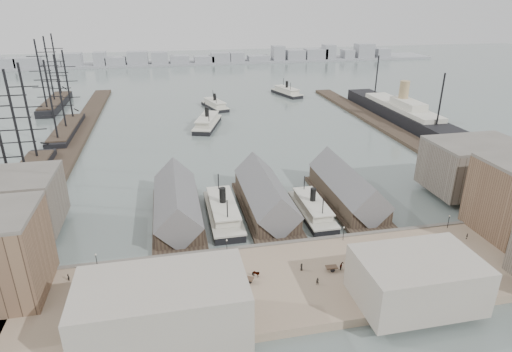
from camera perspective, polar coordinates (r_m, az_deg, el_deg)
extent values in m
plane|color=#55625F|center=(115.24, 3.12, -8.41)|extent=(900.00, 900.00, 0.00)
cube|color=#87725B|center=(98.78, 6.18, -13.75)|extent=(180.00, 30.00, 2.00)
cube|color=#59544C|center=(110.38, 3.83, -9.26)|extent=(180.00, 1.20, 2.30)
cube|color=#2D231C|center=(207.95, -23.00, 4.47)|extent=(10.00, 220.00, 1.60)
cube|color=#2D231C|center=(220.48, 16.96, 6.27)|extent=(10.00, 180.00, 1.60)
cube|color=#2D231C|center=(125.74, -10.38, -5.63)|extent=(14.00, 42.00, 1.20)
cube|color=#2D231C|center=(125.22, -10.50, -4.17)|extent=(12.00, 36.00, 5.00)
cube|color=#59595B|center=(124.08, -10.58, -3.10)|extent=(12.60, 37.00, 12.60)
cube|color=#2D231C|center=(128.49, 1.29, -4.58)|extent=(14.00, 42.00, 1.20)
cube|color=#2D231C|center=(127.97, 1.20, -3.15)|extent=(12.00, 36.00, 5.00)
cube|color=#59595B|center=(126.86, 1.21, -2.09)|extent=(12.60, 37.00, 12.60)
cube|color=#2D231C|center=(136.23, 12.03, -3.45)|extent=(14.00, 42.00, 1.20)
cube|color=#2D231C|center=(135.74, 11.97, -2.09)|extent=(12.00, 36.00, 5.00)
cube|color=#59595B|center=(134.70, 12.05, -1.09)|extent=(12.60, 37.00, 12.60)
cube|color=#60564C|center=(131.31, -30.23, -3.20)|extent=(26.00, 20.00, 14.00)
cube|color=#60564C|center=(153.41, 27.00, 1.11)|extent=(28.00, 20.00, 15.00)
cube|color=gray|center=(94.29, 20.62, -12.80)|extent=(24.00, 16.00, 10.00)
cube|color=gray|center=(81.52, -12.26, -17.08)|extent=(30.00, 16.00, 12.00)
cylinder|color=black|center=(105.87, -20.47, -10.66)|extent=(0.16, 0.16, 3.60)
sphere|color=beige|center=(104.88, -20.61, -9.79)|extent=(0.44, 0.44, 0.44)
cylinder|color=black|center=(104.85, -3.90, -9.44)|extent=(0.16, 0.16, 3.60)
sphere|color=beige|center=(103.85, -3.93, -8.55)|extent=(0.44, 0.44, 0.44)
cylinder|color=black|center=(112.15, 11.58, -7.58)|extent=(0.16, 0.16, 3.60)
sphere|color=beige|center=(111.22, 11.66, -6.74)|extent=(0.44, 0.44, 0.44)
cylinder|color=black|center=(126.34, 24.27, -5.64)|extent=(0.16, 0.16, 3.60)
sphere|color=beige|center=(125.52, 24.40, -4.87)|extent=(0.44, 0.44, 0.44)
cube|color=gray|center=(439.82, -8.66, 14.80)|extent=(500.00, 40.00, 2.00)
cube|color=gray|center=(449.69, -30.27, 12.78)|extent=(17.36, 14.00, 10.23)
cube|color=gray|center=(444.72, -28.10, 13.11)|extent=(20.65, 14.00, 10.28)
cube|color=gray|center=(439.64, -25.30, 13.31)|extent=(14.71, 14.00, 7.23)
cube|color=gray|center=(436.09, -23.33, 13.96)|extent=(17.63, 14.00, 13.23)
cube|color=gray|center=(432.15, -20.07, 14.38)|extent=(10.74, 14.00, 13.58)
cube|color=gray|center=(430.87, -18.18, 14.26)|extent=(18.06, 14.00, 8.64)
cube|color=gray|center=(429.03, -15.50, 14.83)|extent=(18.55, 14.00, 13.29)
cube|color=gray|center=(428.45, -12.71, 15.03)|extent=(15.33, 14.00, 12.47)
cube|color=gray|center=(428.94, -10.15, 14.97)|extent=(17.56, 14.00, 8.72)
cube|color=gray|center=(430.46, -6.95, 15.10)|extent=(18.76, 14.00, 7.63)
cube|color=gray|center=(431.99, -4.78, 15.39)|extent=(17.61, 14.00, 10.35)
cube|color=gray|center=(434.32, -2.58, 15.48)|extent=(13.38, 14.00, 10.30)
cube|color=gray|center=(438.56, 0.30, 15.34)|extent=(20.73, 14.00, 6.75)
cube|color=gray|center=(442.68, 2.95, 15.96)|extent=(11.51, 14.00, 15.57)
cube|color=gray|center=(447.76, 5.23, 15.69)|extent=(18.17, 14.00, 11.26)
cube|color=gray|center=(454.51, 7.95, 15.72)|extent=(21.81, 14.00, 11.83)
cube|color=gray|center=(459.10, 9.66, 15.92)|extent=(11.12, 14.00, 15.50)
cube|color=gray|center=(467.23, 12.09, 15.54)|extent=(10.90, 14.00, 10.29)
cube|color=gray|center=(474.48, 14.21, 15.79)|extent=(17.95, 14.00, 15.72)
cube|color=gray|center=(483.72, 16.40, 15.38)|extent=(14.21, 14.00, 10.51)
cube|color=black|center=(125.02, -4.39, -5.30)|extent=(8.26, 28.91, 1.86)
cube|color=beige|center=(124.40, -4.41, -4.75)|extent=(8.67, 28.91, 0.52)
cube|color=beige|center=(123.74, -4.43, -4.16)|extent=(6.71, 20.65, 2.27)
cube|color=beige|center=(123.09, -4.45, -3.56)|extent=(7.23, 22.72, 0.41)
cylinder|color=black|center=(122.11, -4.48, -2.60)|extent=(1.86, 1.86, 4.65)
cylinder|color=black|center=(130.60, -5.03, -0.98)|extent=(0.31, 0.31, 6.20)
cylinder|color=black|center=(113.93, -3.84, -4.65)|extent=(0.31, 0.31, 6.20)
cube|color=black|center=(127.79, 7.48, -4.84)|extent=(7.29, 25.52, 1.64)
cube|color=beige|center=(127.25, 7.50, -4.36)|extent=(7.66, 25.52, 0.46)
cube|color=beige|center=(126.68, 7.53, -3.85)|extent=(5.93, 18.23, 2.01)
cube|color=beige|center=(126.12, 7.56, -3.33)|extent=(6.38, 20.05, 0.36)
cylinder|color=black|center=(125.26, 7.61, -2.51)|extent=(1.64, 1.64, 4.10)
cylinder|color=black|center=(132.38, 6.45, -1.10)|extent=(0.27, 0.27, 5.47)
cylinder|color=black|center=(118.44, 8.89, -4.23)|extent=(0.27, 0.27, 5.47)
cube|color=black|center=(214.57, -6.50, 6.72)|extent=(17.32, 31.13, 1.93)
cube|color=beige|center=(214.19, -6.52, 7.08)|extent=(17.73, 31.26, 0.53)
cube|color=beige|center=(213.80, -6.53, 7.46)|extent=(13.17, 22.49, 2.35)
cube|color=beige|center=(213.41, -6.55, 7.85)|extent=(14.33, 24.69, 0.43)
cylinder|color=black|center=(212.83, -6.58, 8.46)|extent=(1.93, 1.93, 4.81)
cylinder|color=black|center=(222.19, -6.83, 9.00)|extent=(0.32, 0.32, 6.42)
cylinder|color=black|center=(203.60, -6.30, 7.76)|extent=(0.32, 0.32, 6.42)
cube|color=black|center=(252.71, -5.49, 9.17)|extent=(13.92, 26.31, 1.63)
cube|color=beige|center=(252.44, -5.50, 9.43)|extent=(14.27, 26.41, 0.45)
cube|color=beige|center=(252.16, -5.51, 9.71)|extent=(10.63, 18.99, 1.99)
cube|color=beige|center=(251.88, -5.53, 9.99)|extent=(11.56, 20.85, 0.36)
cylinder|color=black|center=(251.45, -5.54, 10.43)|extent=(1.63, 1.63, 4.07)
cylinder|color=black|center=(259.40, -5.76, 10.76)|extent=(0.27, 0.27, 5.42)
cylinder|color=black|center=(243.60, -5.31, 9.99)|extent=(0.27, 0.27, 5.42)
cube|color=black|center=(287.40, 4.10, 10.87)|extent=(15.41, 28.50, 1.76)
cube|color=beige|center=(287.14, 4.11, 11.12)|extent=(15.78, 28.62, 0.49)
cube|color=beige|center=(286.87, 4.12, 11.39)|extent=(11.74, 20.58, 2.15)
cube|color=beige|center=(286.61, 4.12, 11.66)|extent=(12.77, 22.60, 0.39)
cylinder|color=black|center=(286.21, 4.14, 12.08)|extent=(1.76, 1.76, 4.41)
cylinder|color=black|center=(294.58, 3.66, 12.36)|extent=(0.29, 0.29, 5.87)
cylinder|color=black|center=(277.94, 4.64, 11.71)|extent=(0.29, 0.29, 5.87)
cube|color=black|center=(161.31, -28.85, -1.19)|extent=(9.44, 65.06, 3.78)
cube|color=#2D231C|center=(160.54, -29.00, -0.47)|extent=(8.92, 58.55, 0.63)
cylinder|color=black|center=(148.61, -30.98, 4.40)|extent=(0.84, 0.84, 35.68)
cylinder|color=black|center=(162.50, -29.43, 6.05)|extent=(0.84, 0.84, 35.68)
cylinder|color=black|center=(176.60, -28.12, 7.44)|extent=(0.84, 0.84, 35.68)
cube|color=black|center=(219.69, -23.90, 5.50)|extent=(8.90, 51.44, 3.56)
cube|color=#2D231C|center=(219.15, -23.99, 6.02)|extent=(8.41, 46.29, 0.59)
cylinder|color=black|center=(198.47, -25.66, 8.95)|extent=(0.79, 0.79, 33.63)
cylinder|color=black|center=(215.66, -24.66, 10.06)|extent=(0.79, 0.79, 33.63)
cylinder|color=black|center=(232.97, -23.81, 11.00)|extent=(0.79, 0.79, 33.63)
cube|color=black|center=(280.20, -25.19, 8.71)|extent=(9.70, 53.91, 3.88)
cube|color=#2D231C|center=(279.75, -25.27, 9.16)|extent=(9.16, 48.52, 0.65)
cylinder|color=black|center=(258.72, -26.76, 11.92)|extent=(0.86, 0.86, 36.66)
cylinder|color=black|center=(276.84, -25.87, 12.63)|extent=(0.86, 0.86, 36.66)
cylinder|color=black|center=(295.05, -25.09, 13.26)|extent=(0.86, 0.86, 36.66)
cube|color=black|center=(236.28, 18.75, 7.73)|extent=(14.22, 103.90, 6.56)
cube|color=beige|center=(235.27, 18.88, 8.76)|extent=(12.03, 60.15, 2.19)
cube|color=beige|center=(230.13, 19.64, 9.07)|extent=(8.75, 21.87, 3.28)
cylinder|color=tan|center=(233.71, 19.12, 10.58)|extent=(4.81, 4.81, 10.94)
imported|color=black|center=(100.46, -18.91, -13.06)|extent=(1.54, 1.39, 1.60)
cube|color=#3F2D21|center=(100.97, -20.40, -13.02)|extent=(2.70, 1.68, 0.25)
cylinder|color=black|center=(100.61, -20.45, -13.42)|extent=(1.10, 0.16, 1.10)
cylinder|color=black|center=(101.72, -20.29, -12.96)|extent=(1.10, 0.16, 1.10)
imported|color=black|center=(97.25, -0.03, -12.92)|extent=(2.15, 1.84, 1.67)
cube|color=#3F2D21|center=(95.73, -1.16, -13.53)|extent=(3.00, 2.68, 0.25)
cylinder|color=black|center=(95.54, -0.86, -13.88)|extent=(0.96, 0.67, 1.10)
cylinder|color=black|center=(96.35, -1.46, -13.52)|extent=(0.96, 0.67, 1.10)
imported|color=black|center=(101.73, 11.39, -11.72)|extent=(1.33, 1.53, 1.47)
cube|color=#3F2D21|center=(100.64, 10.03, -11.91)|extent=(2.68, 1.64, 0.25)
cylinder|color=black|center=(100.32, 10.19, -12.29)|extent=(1.10, 0.14, 1.10)
cylinder|color=black|center=(101.35, 9.85, -11.86)|extent=(1.10, 0.14, 1.10)
imported|color=black|center=(104.56, -23.73, -12.27)|extent=(0.79, 0.78, 1.76)
imported|color=black|center=(94.63, -15.34, -15.00)|extent=(0.95, 1.04, 1.72)
imported|color=black|center=(104.17, -6.04, -10.39)|extent=(0.69, 1.11, 1.66)
imported|color=black|center=(93.51, -7.60, -14.76)|extent=(1.12, 0.60, 1.82)
imported|color=black|center=(99.92, 6.09, -11.95)|extent=(0.67, 0.92, 1.75)
imported|color=black|center=(95.96, 8.21, -13.73)|extent=(0.77, 0.71, 1.73)
imported|color=black|center=(109.04, 14.89, -9.47)|extent=(0.95, 1.01, 1.64)
imported|color=black|center=(110.36, 23.17, -10.22)|extent=(1.31, 1.19, 1.76)
imported|color=black|center=(123.56, 26.32, -7.20)|extent=(0.93, 0.93, 1.59)
imported|color=black|center=(122.78, 30.21, -8.20)|extent=(0.88, 0.93, 1.60)
imported|color=black|center=(105.81, 23.80, -11.86)|extent=(0.73, 0.63, 1.71)
imported|color=black|center=(109.39, 23.85, -10.63)|extent=(0.74, 0.81, 1.81)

